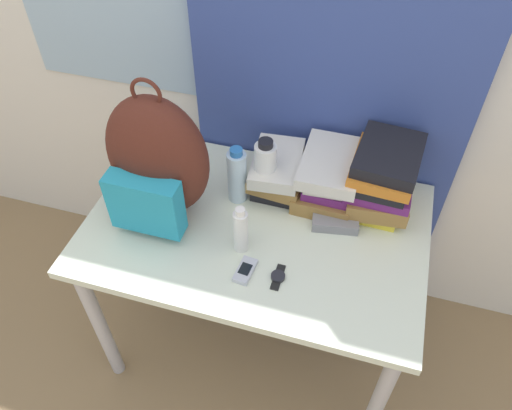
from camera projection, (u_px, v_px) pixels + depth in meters
The scene contains 13 objects.
wall_back at pixel (295, 13), 1.57m from camera, with size 6.00×0.06×2.50m.
curtain_blue at pixel (337, 28), 1.50m from camera, with size 0.95×0.04×2.50m.
desk at pixel (256, 244), 1.72m from camera, with size 1.12×0.72×0.73m.
backpack at pixel (157, 162), 1.55m from camera, with size 0.33×0.26×0.50m.
book_stack_left at pixel (280, 172), 1.74m from camera, with size 0.21×0.27×0.13m.
book_stack_center at pixel (330, 177), 1.69m from camera, with size 0.21×0.28×0.17m.
book_stack_right at pixel (381, 178), 1.63m from camera, with size 0.23×0.29×0.24m.
water_bottle at pixel (237, 176), 1.67m from camera, with size 0.06×0.06×0.22m.
sports_bottle at pixel (265, 171), 1.66m from camera, with size 0.07×0.07×0.24m.
sunscreen_bottle at pixel (241, 231), 1.53m from camera, with size 0.05×0.05×0.18m.
cell_phone at pixel (245, 271), 1.51m from camera, with size 0.06×0.10×0.02m.
sunglasses_case at pixel (335, 224), 1.63m from camera, with size 0.16×0.08×0.04m.
wristwatch at pixel (278, 277), 1.50m from camera, with size 0.04×0.10×0.01m.
Camera 1 is at (0.31, -0.68, 1.97)m, focal length 35.00 mm.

